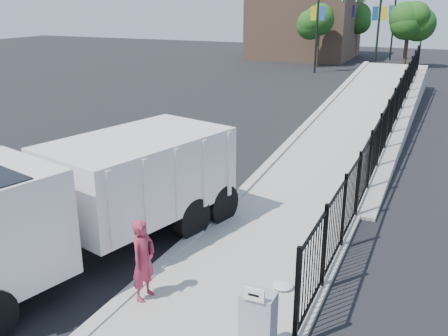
% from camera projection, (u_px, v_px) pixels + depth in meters
% --- Properties ---
extents(ground, '(120.00, 120.00, 0.00)m').
position_uv_depth(ground, '(175.00, 256.00, 11.94)').
color(ground, black).
rests_on(ground, ground).
extents(sidewalk, '(3.55, 12.00, 0.12)m').
position_uv_depth(sidewalk, '(212.00, 321.00, 9.45)').
color(sidewalk, '#9E998E').
rests_on(sidewalk, ground).
extents(curb, '(0.30, 12.00, 0.16)m').
position_uv_depth(curb, '(127.00, 297.00, 10.19)').
color(curb, '#ADAAA3').
rests_on(curb, ground).
extents(ramp, '(3.95, 24.06, 3.19)m').
position_uv_depth(ramp, '(369.00, 123.00, 24.97)').
color(ramp, '#9E998E').
rests_on(ramp, ground).
extents(iron_fence, '(0.10, 28.00, 1.80)m').
position_uv_depth(iron_fence, '(391.00, 125.00, 20.67)').
color(iron_fence, black).
rests_on(iron_fence, ground).
extents(truck, '(4.66, 8.73, 2.86)m').
position_uv_depth(truck, '(78.00, 198.00, 11.21)').
color(truck, black).
rests_on(truck, ground).
extents(worker, '(0.44, 0.64, 1.70)m').
position_uv_depth(worker, '(143.00, 260.00, 9.83)').
color(worker, '#96283F').
rests_on(worker, sidewalk).
extents(utility_cabinet, '(0.55, 0.40, 1.25)m').
position_uv_depth(utility_cabinet, '(258.00, 326.00, 8.18)').
color(utility_cabinet, gray).
rests_on(utility_cabinet, sidewalk).
extents(arrow_sign, '(0.35, 0.04, 0.22)m').
position_uv_depth(arrow_sign, '(254.00, 295.00, 7.75)').
color(arrow_sign, white).
rests_on(arrow_sign, utility_cabinet).
extents(debris, '(0.44, 0.44, 0.11)m').
position_uv_depth(debris, '(283.00, 285.00, 10.41)').
color(debris, silver).
rests_on(debris, sidewalk).
extents(light_pole_0, '(3.77, 0.22, 8.00)m').
position_uv_depth(light_pole_0, '(321.00, 19.00, 40.60)').
color(light_pole_0, black).
rests_on(light_pole_0, ground).
extents(light_pole_1, '(3.77, 0.22, 8.00)m').
position_uv_depth(light_pole_1, '(375.00, 19.00, 40.40)').
color(light_pole_1, black).
rests_on(light_pole_1, ground).
extents(light_pole_2, '(3.77, 0.22, 8.00)m').
position_uv_depth(light_pole_2, '(351.00, 16.00, 49.23)').
color(light_pole_2, black).
rests_on(light_pole_2, ground).
extents(light_pole_3, '(3.78, 0.22, 8.00)m').
position_uv_depth(light_pole_3, '(391.00, 16.00, 49.74)').
color(light_pole_3, black).
rests_on(light_pole_3, ground).
extents(tree_0, '(2.80, 2.80, 5.40)m').
position_uv_depth(tree_0, '(319.00, 22.00, 44.32)').
color(tree_0, '#382314').
rests_on(tree_0, ground).
extents(tree_1, '(2.79, 2.79, 5.40)m').
position_uv_depth(tree_1, '(409.00, 22.00, 44.05)').
color(tree_1, '#382314').
rests_on(tree_1, ground).
extents(tree_2, '(2.87, 2.87, 5.44)m').
position_uv_depth(tree_2, '(357.00, 19.00, 52.63)').
color(tree_2, '#382314').
rests_on(tree_2, ground).
extents(building, '(10.00, 10.00, 8.00)m').
position_uv_depth(building, '(305.00, 19.00, 52.21)').
color(building, '#8C664C').
rests_on(building, ground).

